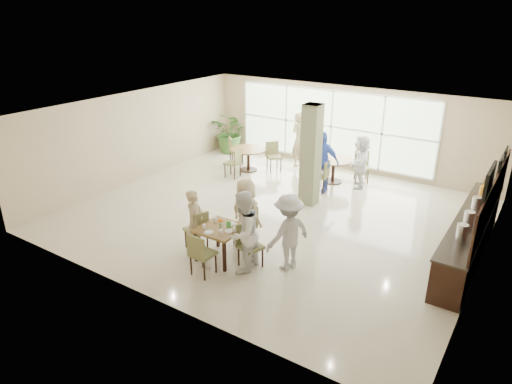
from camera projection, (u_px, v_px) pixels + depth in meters
The scene contains 23 objects.
ground at pixel (274, 214), 12.16m from camera, with size 10.00×10.00×0.00m, color beige.
room_shell at pixel (276, 153), 11.52m from camera, with size 10.00×10.00×10.00m.
window_bank at pixel (331, 127), 15.33m from camera, with size 7.00×0.04×7.00m.
column at pixel (311, 155), 12.35m from camera, with size 0.45×0.45×2.80m, color #6F7652.
main_table at pixel (221, 232), 9.80m from camera, with size 0.91×0.91×0.75m.
round_table_left at pixel (248, 153), 15.23m from camera, with size 1.18×1.18×0.75m.
round_table_right at pixel (333, 164), 14.21m from camera, with size 1.17×1.17×0.75m.
chairs_main_table at pixel (224, 238), 9.90m from camera, with size 2.05×2.04×0.95m.
chairs_table_left at pixel (248, 157), 15.29m from camera, with size 2.09×1.86×0.95m.
chairs_table_right at pixel (332, 167), 14.26m from camera, with size 2.14×2.00×0.95m.
tabletop_clutter at pixel (221, 226), 9.72m from camera, with size 0.68×0.79×0.21m.
buffet_counter at pixel (471, 233), 9.94m from camera, with size 0.64×4.70×1.95m.
wall_tv at pixel (489, 182), 8.37m from camera, with size 0.06×1.00×0.58m.
framed_art_a at pixel (498, 173), 9.71m from camera, with size 0.05×0.55×0.70m.
framed_art_b at pixel (503, 163), 10.33m from camera, with size 0.05×0.55×0.70m.
potted_plant at pixel (231, 132), 17.07m from camera, with size 1.39×1.39×1.54m, color #335D25.
teen_left at pixel (195, 222), 10.06m from camera, with size 0.54×0.35×1.48m, color tan.
teen_far at pixel (246, 213), 10.33m from camera, with size 0.79×0.43×1.62m, color tan.
teen_right at pixel (243, 232), 9.29m from camera, with size 0.85×0.66×1.75m, color white.
teen_standing at pixel (288, 232), 9.38m from camera, with size 1.08×0.62×1.67m, color #B1B1B4.
adult_a at pixel (321, 162), 13.41m from camera, with size 1.07×0.61×1.82m, color #4567D0.
adult_b at pixel (361, 161), 13.75m from camera, with size 1.50×0.65×1.62m, color white.
adult_standing at pixel (299, 141), 15.32m from camera, with size 0.71×0.46×1.93m, color tan.
Camera 1 is at (5.66, -9.48, 5.14)m, focal length 32.00 mm.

